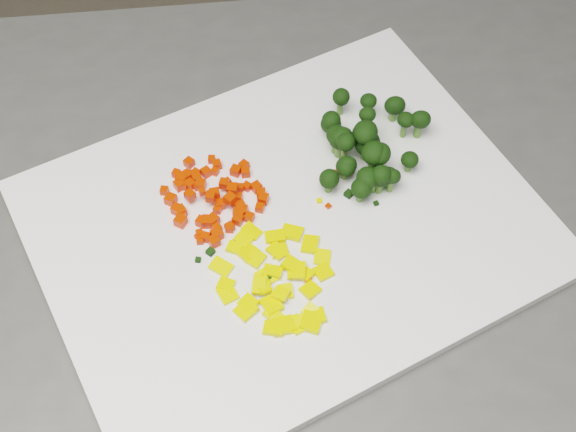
{
  "coord_description": "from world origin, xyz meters",
  "views": [
    {
      "loc": [
        -0.3,
        0.02,
        1.53
      ],
      "look_at": [
        -0.3,
        0.43,
        0.92
      ],
      "focal_mm": 50.0,
      "sensor_mm": 36.0,
      "label": 1
    }
  ],
  "objects_px": {
    "cutting_board": "(288,226)",
    "pepper_pile": "(280,274)",
    "counter_block": "(308,431)",
    "carrot_pile": "(213,192)",
    "broccoli_pile": "(367,136)"
  },
  "relations": [
    {
      "from": "cutting_board",
      "to": "pepper_pile",
      "type": "bearing_deg",
      "value": -96.39
    },
    {
      "from": "counter_block",
      "to": "carrot_pile",
      "type": "distance_m",
      "value": 0.49
    },
    {
      "from": "counter_block",
      "to": "carrot_pile",
      "type": "relative_size",
      "value": 10.44
    },
    {
      "from": "counter_block",
      "to": "cutting_board",
      "type": "xyz_separation_m",
      "value": [
        -0.03,
        0.04,
        0.46
      ]
    },
    {
      "from": "counter_block",
      "to": "broccoli_pile",
      "type": "height_order",
      "value": "broccoli_pile"
    },
    {
      "from": "cutting_board",
      "to": "carrot_pile",
      "type": "bearing_deg",
      "value": 160.87
    },
    {
      "from": "carrot_pile",
      "to": "pepper_pile",
      "type": "distance_m",
      "value": 0.11
    },
    {
      "from": "cutting_board",
      "to": "counter_block",
      "type": "bearing_deg",
      "value": -53.67
    },
    {
      "from": "counter_block",
      "to": "carrot_pile",
      "type": "xyz_separation_m",
      "value": [
        -0.1,
        0.06,
        0.48
      ]
    },
    {
      "from": "pepper_pile",
      "to": "broccoli_pile",
      "type": "height_order",
      "value": "broccoli_pile"
    },
    {
      "from": "carrot_pile",
      "to": "pepper_pile",
      "type": "height_order",
      "value": "carrot_pile"
    },
    {
      "from": "counter_block",
      "to": "cutting_board",
      "type": "distance_m",
      "value": 0.46
    },
    {
      "from": "cutting_board",
      "to": "carrot_pile",
      "type": "xyz_separation_m",
      "value": [
        -0.07,
        0.02,
        0.02
      ]
    },
    {
      "from": "counter_block",
      "to": "broccoli_pile",
      "type": "relative_size",
      "value": 8.7
    },
    {
      "from": "counter_block",
      "to": "pepper_pile",
      "type": "xyz_separation_m",
      "value": [
        -0.04,
        -0.02,
        0.47
      ]
    }
  ]
}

